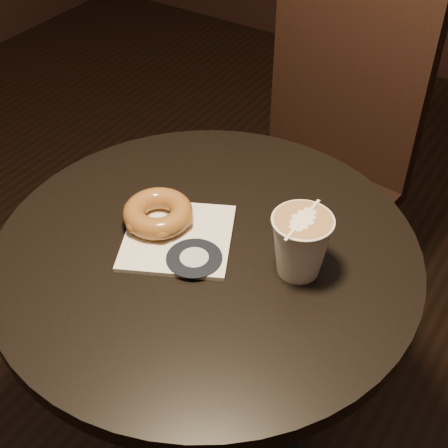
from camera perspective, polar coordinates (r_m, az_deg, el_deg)
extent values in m
cylinder|color=black|center=(1.03, -1.61, -2.72)|extent=(0.70, 0.70, 0.03)
cylinder|color=black|center=(1.31, -1.30, -14.31)|extent=(0.07, 0.07, 0.70)
cube|color=black|center=(1.58, 6.60, 2.18)|extent=(0.45, 0.45, 0.04)
cube|color=black|center=(1.56, 11.38, 14.00)|extent=(0.41, 0.09, 0.55)
cylinder|color=black|center=(1.71, -2.11, -4.33)|extent=(0.04, 0.04, 0.46)
cylinder|color=black|center=(1.57, 7.64, -10.01)|extent=(0.04, 0.04, 0.46)
cylinder|color=black|center=(1.91, 4.72, 1.45)|extent=(0.04, 0.04, 0.46)
cylinder|color=black|center=(1.79, 13.76, -3.09)|extent=(0.04, 0.04, 0.46)
cube|color=white|center=(1.03, -4.23, -1.22)|extent=(0.23, 0.23, 0.01)
torus|color=brown|center=(1.05, -6.06, 1.00)|extent=(0.12, 0.12, 0.04)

